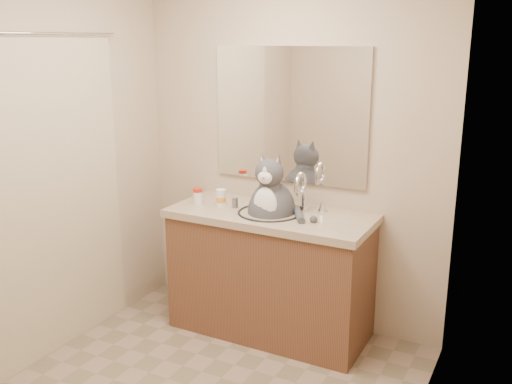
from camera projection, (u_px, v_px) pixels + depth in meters
room at (185, 195)px, 2.80m from camera, size 2.22×2.52×2.42m
vanity at (270, 270)px, 3.82m from camera, size 1.34×0.59×1.12m
mirror at (289, 116)px, 3.79m from camera, size 1.10×0.02×0.90m
shower_curtain at (49, 197)px, 3.40m from camera, size 0.02×1.30×1.93m
cat at (271, 207)px, 3.70m from camera, size 0.46×0.36×0.61m
pill_bottle_redcap at (198, 196)px, 3.89m from camera, size 0.08×0.08×0.11m
pill_bottle_orange at (221, 198)px, 3.84m from camera, size 0.08×0.08×0.12m
grey_canister at (235, 203)px, 3.81m from camera, size 0.05×0.05×0.07m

